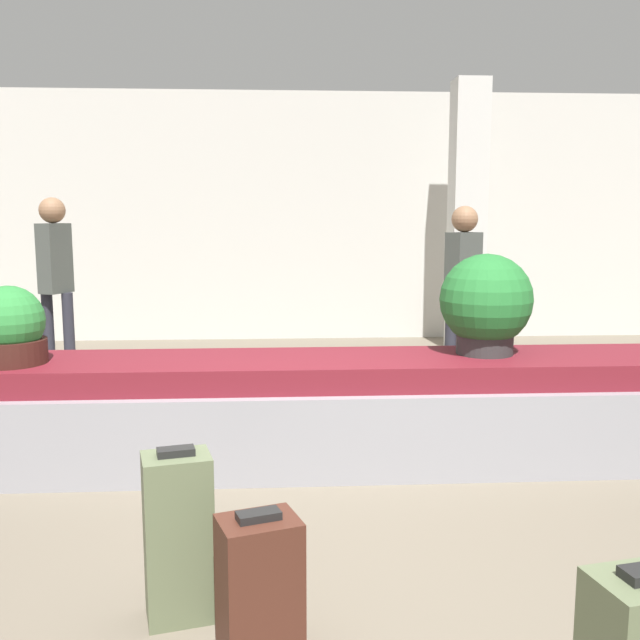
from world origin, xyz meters
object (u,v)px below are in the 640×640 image
suitcase_1 (178,536)px  potted_plant_1 (486,304)px  traveler_1 (463,281)px  suitcase_4 (259,587)px  potted_plant_0 (9,329)px  pillar (467,218)px  traveler_0 (55,270)px

suitcase_1 → potted_plant_1: 2.71m
traveler_1 → suitcase_4: bearing=30.8°
potted_plant_0 → potted_plant_1: (3.07, 0.13, 0.12)m
pillar → potted_plant_1: bearing=-102.9°
suitcase_4 → traveler_0: bearing=96.0°
pillar → suitcase_4: pillar is taller
suitcase_1 → suitcase_4: size_ratio=1.27×
suitcase_1 → potted_plant_0: 2.25m
suitcase_4 → potted_plant_1: (1.47, 2.17, 0.77)m
potted_plant_0 → traveler_1: bearing=29.8°
suitcase_1 → traveler_0: (-1.79, 4.44, 0.75)m
potted_plant_0 → potted_plant_1: potted_plant_1 is taller
potted_plant_1 → traveler_0: 4.39m
pillar → traveler_0: pillar is taller
potted_plant_1 → traveler_0: traveler_0 is taller
potted_plant_0 → traveler_0: 2.73m
traveler_1 → potted_plant_0: bearing=-5.2°
suitcase_1 → traveler_1: 4.32m
suitcase_1 → suitcase_4: (0.33, -0.28, -0.08)m
potted_plant_0 → traveler_0: (-0.51, 2.67, 0.17)m
pillar → potted_plant_0: 5.63m
traveler_0 → traveler_1: size_ratio=1.05×
traveler_1 → pillar: bearing=-140.6°
suitcase_4 → potted_plant_0: potted_plant_0 is taller
potted_plant_1 → traveler_1: 1.84m
suitcase_4 → potted_plant_1: size_ratio=0.84×
suitcase_1 → potted_plant_0: potted_plant_0 is taller
potted_plant_1 → potted_plant_0: bearing=-177.5°
traveler_0 → traveler_1: (3.90, -0.73, -0.06)m
pillar → traveler_1: 2.16m
suitcase_4 → suitcase_1: bearing=121.9°
pillar → potted_plant_1: pillar is taller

